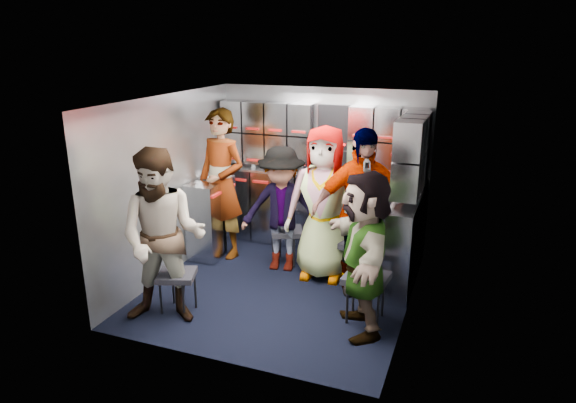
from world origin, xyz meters
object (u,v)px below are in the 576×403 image
(jump_seat_center, at_px, (327,238))
(jump_seat_mid_right, at_px, (362,247))
(jump_seat_near_left, at_px, (177,277))
(attendant_arc_b, at_px, (281,209))
(attendant_standing, at_px, (221,184))
(attendant_arc_e, at_px, (364,253))
(attendant_arc_a, at_px, (163,238))
(attendant_arc_d, at_px, (360,212))
(attendant_arc_c, at_px, (324,204))
(jump_seat_mid_left, at_px, (287,233))
(jump_seat_near_right, at_px, (366,280))

(jump_seat_center, xyz_separation_m, jump_seat_mid_right, (0.46, -0.19, 0.03))
(jump_seat_near_left, bearing_deg, attendant_arc_b, 65.27)
(jump_seat_mid_right, xyz_separation_m, attendant_arc_b, (-0.99, 0.03, 0.32))
(attendant_standing, bearing_deg, attendant_arc_b, 4.17)
(jump_seat_near_left, relative_size, attendant_arc_e, 0.29)
(attendant_arc_a, bearing_deg, attendant_arc_d, 22.21)
(attendant_arc_b, relative_size, attendant_arc_d, 0.83)
(attendant_arc_c, bearing_deg, attendant_arc_a, -130.88)
(jump_seat_mid_left, distance_m, attendant_arc_b, 0.41)
(jump_seat_mid_left, xyz_separation_m, jump_seat_mid_right, (0.99, -0.21, 0.04))
(jump_seat_mid_left, relative_size, attendant_arc_e, 0.31)
(jump_seat_center, height_order, jump_seat_mid_right, jump_seat_mid_right)
(jump_seat_mid_right, bearing_deg, attendant_arc_a, -137.19)
(jump_seat_mid_right, relative_size, attendant_arc_d, 0.28)
(attendant_arc_a, bearing_deg, jump_seat_mid_right, 25.86)
(jump_seat_near_right, height_order, attendant_standing, attendant_standing)
(jump_seat_near_left, bearing_deg, attendant_arc_c, 49.14)
(jump_seat_mid_right, height_order, attendant_arc_d, attendant_arc_d)
(jump_seat_mid_left, xyz_separation_m, attendant_arc_c, (0.53, -0.20, 0.50))
(jump_seat_mid_right, relative_size, attendant_arc_b, 0.33)
(attendant_arc_c, height_order, attendant_arc_d, attendant_arc_d)
(jump_seat_mid_left, xyz_separation_m, attendant_arc_a, (-0.62, -1.70, 0.48))
(jump_seat_center, relative_size, attendant_standing, 0.25)
(jump_seat_mid_left, relative_size, attendant_arc_b, 0.32)
(jump_seat_mid_left, bearing_deg, attendant_arc_e, -44.53)
(jump_seat_near_left, distance_m, attendant_arc_c, 1.82)
(jump_seat_center, bearing_deg, attendant_standing, -179.14)
(attendant_arc_e, bearing_deg, attendant_arc_d, 171.50)
(jump_seat_mid_left, height_order, attendant_arc_a, attendant_arc_a)
(attendant_arc_b, xyz_separation_m, attendant_arc_e, (1.22, -1.02, 0.04))
(jump_seat_center, bearing_deg, attendant_arc_e, -59.59)
(jump_seat_near_left, xyz_separation_m, attendant_arc_e, (1.84, 0.32, 0.41))
(jump_seat_near_left, distance_m, jump_seat_mid_left, 1.64)
(jump_seat_center, height_order, attendant_standing, attendant_standing)
(attendant_arc_a, bearing_deg, jump_seat_mid_left, 53.09)
(attendant_arc_c, bearing_deg, jump_seat_center, 86.40)
(jump_seat_mid_left, distance_m, attendant_arc_c, 0.75)
(attendant_standing, relative_size, attendant_arc_a, 1.08)
(jump_seat_near_right, relative_size, attendant_arc_b, 0.32)
(jump_seat_mid_right, bearing_deg, jump_seat_mid_left, 167.93)
(attendant_arc_c, bearing_deg, jump_seat_mid_right, -5.20)
(attendant_arc_d, bearing_deg, jump_seat_mid_left, 131.14)
(jump_seat_mid_left, height_order, jump_seat_center, jump_seat_center)
(attendant_standing, bearing_deg, attendant_arc_a, -68.19)
(jump_seat_center, distance_m, attendant_arc_a, 2.09)
(jump_seat_near_left, distance_m, attendant_arc_b, 1.52)
(jump_seat_mid_left, relative_size, attendant_arc_a, 0.28)
(attendant_arc_b, bearing_deg, jump_seat_mid_right, -10.29)
(jump_seat_near_left, xyz_separation_m, attendant_standing, (-0.25, 1.48, 0.56))
(jump_seat_near_right, xyz_separation_m, attendant_arc_e, (0.00, -0.18, 0.36))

